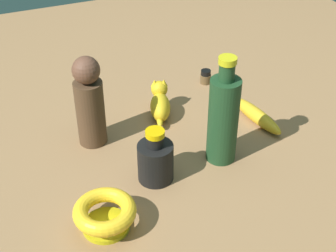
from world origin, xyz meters
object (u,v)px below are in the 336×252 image
object	(u,v)px
cat_figurine	(160,103)
person_figure_adult	(89,102)
bottle_tall	(223,118)
nail_polish_jar	(206,77)
banana	(256,115)
bowl	(105,214)
bottle_short	(155,160)

from	to	relation	value
cat_figurine	person_figure_adult	bearing A→B (deg)	101.37
bottle_tall	nail_polish_jar	bearing A→B (deg)	-20.75
banana	person_figure_adult	distance (m)	0.44
person_figure_adult	nail_polish_jar	size ratio (longest dim) A/B	5.63
bottle_tall	cat_figurine	world-z (taller)	bottle_tall
bottle_tall	nail_polish_jar	world-z (taller)	bottle_tall
bottle_tall	bowl	world-z (taller)	bottle_tall
bottle_short	nail_polish_jar	distance (m)	0.46
banana	cat_figurine	size ratio (longest dim) A/B	1.46
bottle_short	cat_figurine	bearing A→B (deg)	-24.51
nail_polish_jar	bowl	xyz separation A→B (m)	(-0.45, 0.45, 0.02)
person_figure_adult	bowl	size ratio (longest dim) A/B	1.84
person_figure_adult	banana	bearing A→B (deg)	-101.33
bottle_tall	banana	bearing A→B (deg)	-58.27
bowl	nail_polish_jar	bearing A→B (deg)	-45.25
banana	person_figure_adult	size ratio (longest dim) A/B	0.82
bottle_short	nail_polish_jar	world-z (taller)	bottle_short
cat_figurine	nail_polish_jar	size ratio (longest dim) A/B	3.16
nail_polish_jar	bowl	size ratio (longest dim) A/B	0.33
bowl	bottle_tall	bearing A→B (deg)	-70.99
bottle_short	cat_figurine	world-z (taller)	bottle_short
bottle_short	bowl	xyz separation A→B (m)	(-0.10, 0.15, -0.01)
bottle_short	nail_polish_jar	size ratio (longest dim) A/B	3.17
person_figure_adult	bowl	xyz separation A→B (m)	(-0.30, 0.06, -0.08)
cat_figurine	bowl	bearing A→B (deg)	142.55
bottle_tall	banana	xyz separation A→B (m)	(0.10, -0.16, -0.10)
bottle_short	bottle_tall	bearing A→B (deg)	-87.09
cat_figurine	bottle_tall	bearing A→B (deg)	-163.62
cat_figurine	nail_polish_jar	distance (m)	0.22
person_figure_adult	bowl	bearing A→B (deg)	168.94
bottle_short	cat_figurine	distance (m)	0.26
bowl	banana	bearing A→B (deg)	-66.48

